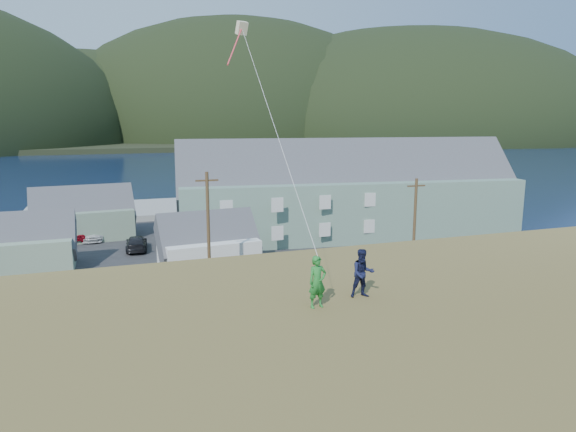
% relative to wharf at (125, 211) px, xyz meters
% --- Properties ---
extents(ground, '(900.00, 900.00, 0.00)m').
position_rel_wharf_xyz_m(ground, '(6.00, -40.00, -0.45)').
color(ground, '#0A1638').
rests_on(ground, ground).
extents(grass_strip, '(110.00, 8.00, 0.10)m').
position_rel_wharf_xyz_m(grass_strip, '(6.00, -42.00, -0.40)').
color(grass_strip, '#4C3D19').
rests_on(grass_strip, ground).
extents(waterfront_lot, '(72.00, 36.00, 0.12)m').
position_rel_wharf_xyz_m(waterfront_lot, '(6.00, -23.00, -0.39)').
color(waterfront_lot, '#28282B').
rests_on(waterfront_lot, ground).
extents(wharf, '(26.00, 14.00, 0.90)m').
position_rel_wharf_xyz_m(wharf, '(0.00, 0.00, 0.00)').
color(wharf, gray).
rests_on(wharf, ground).
extents(far_shore, '(900.00, 320.00, 2.00)m').
position_rel_wharf_xyz_m(far_shore, '(6.00, 290.00, 0.55)').
color(far_shore, black).
rests_on(far_shore, ground).
extents(far_hills, '(760.00, 265.00, 143.00)m').
position_rel_wharf_xyz_m(far_hills, '(41.59, 239.38, 1.55)').
color(far_hills, black).
rests_on(far_hills, ground).
extents(lodge, '(38.63, 15.03, 13.24)m').
position_rel_wharf_xyz_m(lodge, '(23.71, -21.95, 4.63)').
color(lodge, gray).
rests_on(lodge, waterfront_lot).
extents(shed_palegreen_near, '(8.79, 5.59, 6.32)m').
position_rel_wharf_xyz_m(shed_palegreen_near, '(-8.91, -25.97, 1.94)').
color(shed_palegreen_near, gray).
rests_on(shed_palegreen_near, waterfront_lot).
extents(shed_white, '(8.63, 6.14, 6.55)m').
position_rel_wharf_xyz_m(shed_white, '(6.12, -31.83, 2.07)').
color(shed_white, white).
rests_on(shed_white, waterfront_lot).
extents(shed_palegreen_far, '(11.15, 6.98, 7.17)m').
position_rel_wharf_xyz_m(shed_palegreen_far, '(-4.53, -14.27, 2.29)').
color(shed_palegreen_far, slate).
rests_on(shed_palegreen_far, waterfront_lot).
extents(utility_poles, '(35.19, 0.24, 9.37)m').
position_rel_wharf_xyz_m(utility_poles, '(4.48, -38.50, 4.05)').
color(utility_poles, '#47331E').
rests_on(utility_poles, waterfront_lot).
extents(parked_cars, '(23.69, 12.32, 1.56)m').
position_rel_wharf_xyz_m(parked_cars, '(-3.84, -18.14, 0.40)').
color(parked_cars, slate).
rests_on(parked_cars, waterfront_lot).
extents(kite_flyer_green, '(0.66, 0.47, 1.68)m').
position_rel_wharf_xyz_m(kite_flyer_green, '(4.89, -59.43, 7.59)').
color(kite_flyer_green, '#20782B').
rests_on(kite_flyer_green, hillside).
extents(kite_flyer_navy, '(0.89, 0.74, 1.66)m').
position_rel_wharf_xyz_m(kite_flyer_navy, '(6.69, -59.03, 7.58)').
color(kite_flyer_navy, '#131736').
rests_on(kite_flyer_navy, hillside).
extents(kite_rig, '(0.91, 4.39, 11.54)m').
position_rel_wharf_xyz_m(kite_rig, '(4.50, -51.56, 16.22)').
color(kite_rig, beige).
rests_on(kite_rig, ground).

